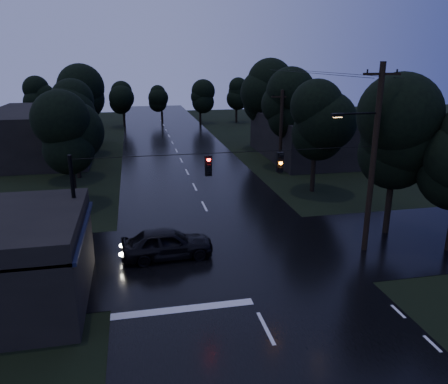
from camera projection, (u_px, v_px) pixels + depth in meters
name	position (u px, v px, depth m)	size (l,w,h in m)	color
main_road	(187.00, 172.00, 40.49)	(12.00, 120.00, 0.02)	black
cross_street	(228.00, 254.00, 23.64)	(60.00, 9.00, 0.02)	black
building_far_right	(313.00, 136.00, 46.30)	(10.00, 14.00, 4.40)	black
building_far_left	(44.00, 133.00, 46.41)	(10.00, 16.00, 5.00)	black
utility_pole_main	(372.00, 157.00, 22.59)	(3.50, 0.30, 10.00)	black
utility_pole_far	(281.00, 131.00, 39.09)	(2.00, 0.30, 7.50)	black
anchor_pole_left	(76.00, 218.00, 20.37)	(0.18, 0.18, 6.00)	black
span_signals	(244.00, 163.00, 21.26)	(15.00, 0.37, 1.12)	black
tree_corner_near	(397.00, 134.00, 24.75)	(4.48, 4.48, 9.44)	black
tree_left_a	(68.00, 133.00, 29.72)	(3.92, 3.92, 8.26)	black
tree_left_b	(73.00, 114.00, 36.98)	(4.20, 4.20, 8.85)	black
tree_left_c	(78.00, 99.00, 46.12)	(4.48, 4.48, 9.44)	black
tree_right_a	(316.00, 120.00, 33.09)	(4.20, 4.20, 8.85)	black
tree_right_b	(288.00, 105.00, 40.59)	(4.48, 4.48, 9.44)	black
tree_right_c	(264.00, 93.00, 49.95)	(4.76, 4.76, 10.03)	black
car	(167.00, 243.00, 22.96)	(1.93, 4.81, 1.64)	black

